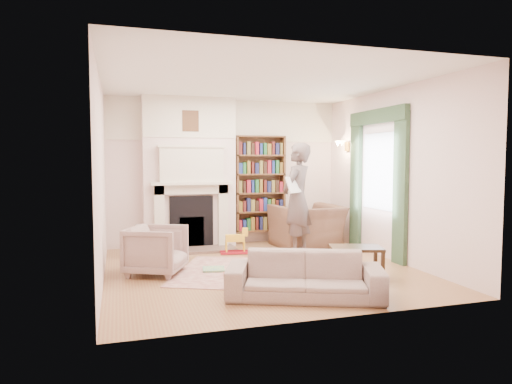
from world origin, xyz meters
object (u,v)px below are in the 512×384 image
object	(u,v)px
paraffin_heater	(143,241)
armchair_reading	(307,226)
bookcase	(260,184)
man_reading	(297,199)
sofa	(305,275)
rocking_horse	(235,241)
armchair_left	(156,250)
coffee_table	(356,263)

from	to	relation	value
paraffin_heater	armchair_reading	bearing A→B (deg)	0.87
bookcase	man_reading	distance (m)	1.29
sofa	paraffin_heater	world-z (taller)	paraffin_heater
bookcase	rocking_horse	size ratio (longest dim) A/B	3.58
armchair_left	sofa	size ratio (longest dim) A/B	0.42
armchair_reading	rocking_horse	xyz separation A→B (m)	(-1.48, -0.29, -0.16)
rocking_horse	armchair_left	bearing A→B (deg)	-134.76
man_reading	coffee_table	distance (m)	1.95
paraffin_heater	rocking_horse	world-z (taller)	paraffin_heater
armchair_reading	man_reading	bearing A→B (deg)	45.87
bookcase	man_reading	size ratio (longest dim) A/B	0.95
armchair_left	armchair_reading	bearing A→B (deg)	-40.49
coffee_table	rocking_horse	size ratio (longest dim) A/B	1.35
bookcase	sofa	world-z (taller)	bookcase
rocking_horse	paraffin_heater	bearing A→B (deg)	-179.62
paraffin_heater	rocking_horse	xyz separation A→B (m)	(1.56, -0.24, -0.05)
armchair_reading	sofa	bearing A→B (deg)	58.96
bookcase	rocking_horse	bearing A→B (deg)	-128.91
bookcase	coffee_table	xyz separation A→B (m)	(0.44, -3.03, -0.95)
rocking_horse	bookcase	bearing A→B (deg)	60.20
armchair_left	man_reading	world-z (taller)	man_reading
armchair_left	coffee_table	xyz separation A→B (m)	(2.62, -1.06, -0.13)
coffee_table	rocking_horse	distance (m)	2.42
armchair_reading	armchair_left	xyz separation A→B (m)	(-2.92, -1.33, -0.04)
bookcase	sofa	xyz separation A→B (m)	(-0.58, -3.62, -0.91)
sofa	rocking_horse	xyz separation A→B (m)	(-0.17, 2.70, -0.04)
bookcase	armchair_reading	distance (m)	1.25
sofa	coffee_table	bearing A→B (deg)	52.05
armchair_reading	sofa	xyz separation A→B (m)	(-1.32, -2.99, -0.12)
bookcase	coffee_table	distance (m)	3.21
coffee_table	bookcase	bearing A→B (deg)	115.53
armchair_left	coffee_table	world-z (taller)	armchair_left
armchair_reading	sofa	distance (m)	3.27
bookcase	coffee_table	size ratio (longest dim) A/B	2.64
armchair_reading	bookcase	bearing A→B (deg)	-48.06
man_reading	coffee_table	world-z (taller)	man_reading
bookcase	paraffin_heater	bearing A→B (deg)	-163.44
armchair_left	coffee_table	bearing A→B (deg)	-87.05
man_reading	rocking_horse	world-z (taller)	man_reading
armchair_reading	coffee_table	bearing A→B (deg)	75.68
bookcase	armchair_left	world-z (taller)	bookcase
sofa	man_reading	size ratio (longest dim) A/B	0.95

